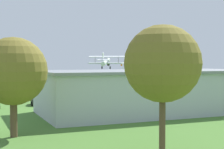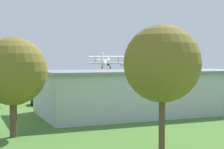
{
  "view_description": "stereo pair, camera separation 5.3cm",
  "coord_description": "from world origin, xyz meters",
  "views": [
    {
      "loc": [
        23.31,
        80.41,
        7.01
      ],
      "look_at": [
        -2.02,
        14.92,
        4.52
      ],
      "focal_mm": 56.31,
      "sensor_mm": 36.0,
      "label": 1
    },
    {
      "loc": [
        23.27,
        80.43,
        7.01
      ],
      "look_at": [
        -2.02,
        14.92,
        4.52
      ],
      "focal_mm": 56.31,
      "sensor_mm": 36.0,
      "label": 2
    }
  ],
  "objects": [
    {
      "name": "ground_plane",
      "position": [
        0.0,
        0.0,
        0.0
      ],
      "size": [
        400.0,
        400.0,
        0.0
      ],
      "primitive_type": "plane",
      "color": "#47752D"
    },
    {
      "name": "hangar",
      "position": [
        0.94,
        36.79,
        2.95
      ],
      "size": [
        30.52,
        14.9,
        5.88
      ],
      "color": "#B7BCC6",
      "rests_on": "ground_plane"
    },
    {
      "name": "biplane",
      "position": [
        -4.19,
        5.56,
        7.2
      ],
      "size": [
        8.25,
        7.23,
        3.75
      ],
      "color": "silver"
    },
    {
      "name": "car_silver",
      "position": [
        -12.58,
        23.99,
        0.83
      ],
      "size": [
        2.17,
        4.71,
        1.6
      ],
      "color": "#B7B7BC",
      "rests_on": "ground_plane"
    },
    {
      "name": "car_black",
      "position": [
        14.12,
        22.78,
        0.83
      ],
      "size": [
        2.33,
        4.16,
        1.6
      ],
      "color": "black",
      "rests_on": "ground_plane"
    },
    {
      "name": "person_walking_on_apron",
      "position": [
        10.76,
        20.56,
        0.76
      ],
      "size": [
        0.51,
        0.51,
        1.54
      ],
      "color": "orange",
      "rests_on": "ground_plane"
    },
    {
      "name": "person_at_fence_line",
      "position": [
        12.55,
        19.68,
        0.85
      ],
      "size": [
        0.46,
        0.46,
        1.71
      ],
      "color": "#72338C",
      "rests_on": "ground_plane"
    },
    {
      "name": "person_crossing_taxiway",
      "position": [
        -0.74,
        18.97,
        0.76
      ],
      "size": [
        0.46,
        0.46,
        1.54
      ],
      "color": "#33723F",
      "rests_on": "ground_plane"
    },
    {
      "name": "tree_near_perimeter_road",
      "position": [
        10.24,
        57.17,
        6.88
      ],
      "size": [
        5.89,
        5.89,
        9.85
      ],
      "color": "brown",
      "rests_on": "ground_plane"
    },
    {
      "name": "tree_behind_hangar_left",
      "position": [
        20.12,
        46.68,
        6.14
      ],
      "size": [
        6.37,
        6.37,
        9.35
      ],
      "color": "brown",
      "rests_on": "ground_plane"
    },
    {
      "name": "windsock",
      "position": [
        -18.41,
        -19.54,
        5.63
      ],
      "size": [
        1.14,
        1.37,
        6.41
      ],
      "color": "silver",
      "rests_on": "ground_plane"
    }
  ]
}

